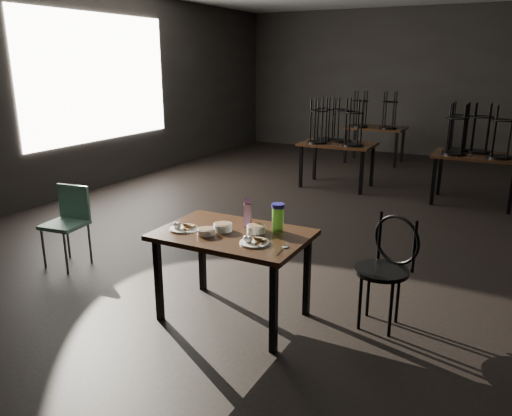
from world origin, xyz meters
The scene contains 15 objects.
room centered at (-0.06, 0.01, 2.33)m, with size 12.00×12.04×3.22m.
main_table centered at (-0.76, -2.48, 0.67)m, with size 1.20×0.80×0.75m.
plate_left centered at (-1.15, -2.60, 0.77)m, with size 0.23×0.23×0.07m.
plate_right centered at (-0.49, -2.62, 0.77)m, with size 0.23×0.23×0.07m.
bowl_near centered at (-0.85, -2.48, 0.78)m, with size 0.15×0.15×0.06m.
bowl_far centered at (-0.59, -2.40, 0.78)m, with size 0.15×0.15×0.06m.
bowl_big centered at (-0.92, -2.62, 0.78)m, with size 0.14×0.14×0.05m.
juice_carton centered at (-0.73, -2.27, 0.86)m, with size 0.08×0.08×0.24m.
water_bottle centered at (-0.45, -2.29, 0.87)m, with size 0.11×0.11×0.23m.
spoon centered at (-0.25, -2.60, 0.75)m, with size 0.05×0.21×0.01m.
bentwood_chair centered at (0.37, -2.00, 0.54)m, with size 0.48×0.47×0.90m.
school_chair centered at (-2.87, -2.26, 0.50)m, with size 0.43×0.43×0.83m.
bg_table_left centered at (-1.51, 2.24, 0.80)m, with size 1.20×0.80×1.48m.
bg_table_right centered at (0.64, 2.16, 0.80)m, with size 1.20×0.80×1.48m.
bg_table_far centered at (-1.47, 4.58, 0.75)m, with size 1.20×0.80×1.48m.
Camera 1 is at (1.15, -5.73, 2.07)m, focal length 35.00 mm.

